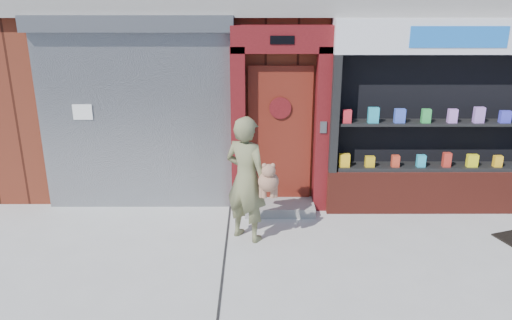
{
  "coord_description": "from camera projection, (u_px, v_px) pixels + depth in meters",
  "views": [
    {
      "loc": [
        -1.14,
        -5.63,
        3.37
      ],
      "look_at": [
        -1.13,
        1.0,
        1.11
      ],
      "focal_mm": 35.0,
      "sensor_mm": 36.0,
      "label": 1
    }
  ],
  "objects": [
    {
      "name": "ground",
      "position": [
        344.0,
        267.0,
        6.42
      ],
      "size": [
        80.0,
        80.0,
        0.0
      ],
      "primitive_type": "plane",
      "color": "#9E9E99",
      "rests_on": "ground"
    },
    {
      "name": "shutter_bay",
      "position": [
        135.0,
        104.0,
        7.68
      ],
      "size": [
        3.1,
        0.3,
        3.04
      ],
      "color": "gray",
      "rests_on": "ground"
    },
    {
      "name": "red_door_bay",
      "position": [
        280.0,
        121.0,
        7.71
      ],
      "size": [
        1.52,
        0.58,
        2.9
      ],
      "color": "#4C0D10",
      "rests_on": "ground"
    },
    {
      "name": "pharmacy_bay",
      "position": [
        442.0,
        127.0,
        7.7
      ],
      "size": [
        3.5,
        0.41,
        3.0
      ],
      "color": "maroon",
      "rests_on": "ground"
    },
    {
      "name": "woman",
      "position": [
        248.0,
        179.0,
        6.89
      ],
      "size": [
        0.83,
        0.72,
        1.79
      ],
      "color": "#6B6C47",
      "rests_on": "ground"
    }
  ]
}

